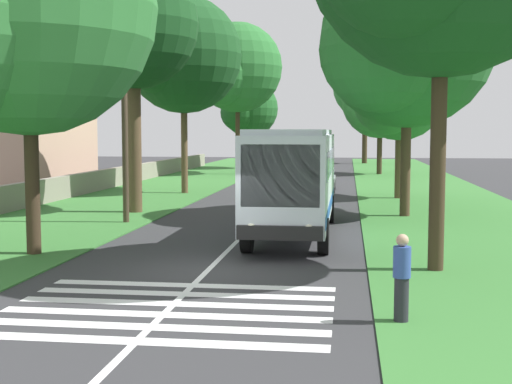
# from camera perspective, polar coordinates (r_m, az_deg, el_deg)

# --- Properties ---
(ground) EXTENTS (160.00, 160.00, 0.00)m
(ground) POSITION_cam_1_polar(r_m,az_deg,el_deg) (18.63, -4.01, -6.44)
(ground) COLOR #333335
(grass_verge_left) EXTENTS (120.00, 8.00, 0.04)m
(grass_verge_left) POSITION_cam_1_polar(r_m,az_deg,el_deg) (35.15, -12.27, -1.12)
(grass_verge_left) COLOR #387533
(grass_verge_left) RESTS_ON ground
(grass_verge_right) EXTENTS (120.00, 8.00, 0.04)m
(grass_verge_right) POSITION_cam_1_polar(r_m,az_deg,el_deg) (33.40, 15.26, -1.49)
(grass_verge_right) COLOR #387533
(grass_verge_right) RESTS_ON ground
(centre_line) EXTENTS (110.00, 0.16, 0.01)m
(centre_line) POSITION_cam_1_polar(r_m,az_deg,el_deg) (33.30, 1.14, -1.37)
(centre_line) COLOR silver
(centre_line) RESTS_ON ground
(coach_bus) EXTENTS (11.16, 2.62, 3.73)m
(coach_bus) POSITION_cam_1_polar(r_m,az_deg,el_deg) (24.86, 3.19, 1.42)
(coach_bus) COLOR silver
(coach_bus) RESTS_ON ground
(zebra_crossing) EXTENTS (4.95, 6.80, 0.01)m
(zebra_crossing) POSITION_cam_1_polar(r_m,az_deg,el_deg) (14.86, -7.10, -9.40)
(zebra_crossing) COLOR silver
(zebra_crossing) RESTS_ON ground
(trailing_car_0) EXTENTS (4.30, 1.78, 1.43)m
(trailing_car_0) POSITION_cam_1_polar(r_m,az_deg,el_deg) (43.14, 5.27, 0.95)
(trailing_car_0) COLOR gray
(trailing_car_0) RESTS_ON ground
(trailing_car_1) EXTENTS (4.30, 1.78, 1.43)m
(trailing_car_1) POSITION_cam_1_polar(r_m,az_deg,el_deg) (52.95, 5.28, 1.69)
(trailing_car_1) COLOR gray
(trailing_car_1) RESTS_ON ground
(trailing_minibus_0) EXTENTS (6.00, 2.14, 2.53)m
(trailing_minibus_0) POSITION_cam_1_polar(r_m,az_deg,el_deg) (63.05, 2.53, 3.03)
(trailing_minibus_0) COLOR #BFB299
(trailing_minibus_0) RESTS_ON ground
(roadside_tree_left_0) EXTENTS (9.60, 7.59, 12.71)m
(roadside_tree_left_0) POSITION_cam_1_polar(r_m,az_deg,el_deg) (59.82, -1.72, 9.83)
(roadside_tree_left_0) COLOR #3D2D1E
(roadside_tree_left_0) RESTS_ON grass_verge_left
(roadside_tree_left_1) EXTENTS (7.86, 6.80, 11.46)m
(roadside_tree_left_1) POSITION_cam_1_polar(r_m,az_deg,el_deg) (41.93, -6.00, 10.76)
(roadside_tree_left_1) COLOR brown
(roadside_tree_left_1) RESTS_ON grass_verge_left
(roadside_tree_left_2) EXTENTS (6.53, 5.54, 8.59)m
(roadside_tree_left_2) POSITION_cam_1_polar(r_m,az_deg,el_deg) (68.74, -0.64, 6.66)
(roadside_tree_left_2) COLOR #3D2D1E
(roadside_tree_left_2) RESTS_ON grass_verge_left
(roadside_tree_left_3) EXTENTS (9.12, 7.70, 11.01)m
(roadside_tree_left_3) POSITION_cam_1_polar(r_m,az_deg,el_deg) (21.93, -19.02, 13.59)
(roadside_tree_left_3) COLOR #3D2D1E
(roadside_tree_left_3) RESTS_ON grass_verge_left
(roadside_tree_left_4) EXTENTS (6.60, 5.82, 11.30)m
(roadside_tree_left_4) POSITION_cam_1_polar(r_m,az_deg,el_deg) (32.32, -10.19, 13.04)
(roadside_tree_left_4) COLOR brown
(roadside_tree_left_4) RESTS_ON grass_verge_left
(roadside_tree_right_0) EXTENTS (6.03, 5.03, 8.09)m
(roadside_tree_right_0) POSITION_cam_1_polar(r_m,az_deg,el_deg) (38.82, 11.37, 7.55)
(roadside_tree_right_0) COLOR brown
(roadside_tree_right_0) RESTS_ON grass_verge_right
(roadside_tree_right_1) EXTENTS (9.27, 7.42, 11.17)m
(roadside_tree_right_1) POSITION_cam_1_polar(r_m,az_deg,el_deg) (31.00, 11.79, 11.52)
(roadside_tree_right_1) COLOR #4C3826
(roadside_tree_right_1) RESTS_ON grass_verge_right
(roadside_tree_right_3) EXTENTS (7.74, 6.52, 9.54)m
(roadside_tree_right_3) POSITION_cam_1_polar(r_m,az_deg,el_deg) (60.37, 9.88, 7.24)
(roadside_tree_right_3) COLOR #3D2D1E
(roadside_tree_right_3) RESTS_ON grass_verge_right
(roadside_tree_right_4) EXTENTS (8.99, 7.28, 12.25)m
(roadside_tree_right_4) POSITION_cam_1_polar(r_m,az_deg,el_deg) (80.72, 8.75, 8.29)
(roadside_tree_right_4) COLOR #3D2D1E
(roadside_tree_right_4) RESTS_ON grass_verge_right
(utility_pole) EXTENTS (0.24, 1.40, 8.44)m
(utility_pole) POSITION_cam_1_polar(r_m,az_deg,el_deg) (28.43, -10.63, 6.35)
(utility_pole) COLOR #473828
(utility_pole) RESTS_ON grass_verge_left
(roadside_wall) EXTENTS (70.00, 0.40, 1.22)m
(roadside_wall) POSITION_cam_1_polar(r_m,az_deg,el_deg) (40.96, -14.41, 0.58)
(roadside_wall) COLOR gray
(roadside_wall) RESTS_ON grass_verge_left
(roadside_building) EXTENTS (10.89, 6.79, 7.58)m
(roadside_building) POSITION_cam_1_polar(r_m,az_deg,el_deg) (50.63, -18.09, 4.94)
(roadside_building) COLOR tan
(roadside_building) RESTS_ON ground
(pedestrian) EXTENTS (0.34, 0.34, 1.69)m
(pedestrian) POSITION_cam_1_polar(r_m,az_deg,el_deg) (13.80, 11.75, -6.74)
(pedestrian) COLOR #26262D
(pedestrian) RESTS_ON grass_verge_right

